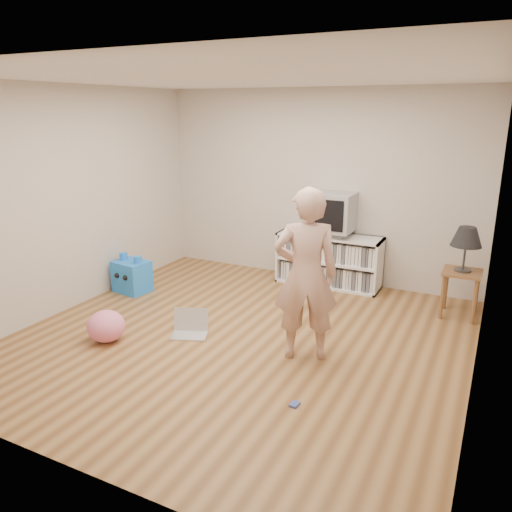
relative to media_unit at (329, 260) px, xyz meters
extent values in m
plane|color=brown|center=(-0.29, -2.04, -0.35)|extent=(4.50, 4.50, 0.00)
cube|color=beige|center=(-0.29, 0.21, 0.95)|extent=(4.50, 0.02, 2.60)
cube|color=beige|center=(-0.29, -4.29, 0.95)|extent=(4.50, 0.02, 2.60)
cube|color=beige|center=(-2.54, -2.04, 0.95)|extent=(0.02, 4.50, 2.60)
cube|color=beige|center=(1.96, -2.04, 0.95)|extent=(0.02, 4.50, 2.60)
cube|color=white|center=(-0.29, -2.04, 2.25)|extent=(4.50, 4.50, 0.01)
cube|color=white|center=(0.00, 0.19, 0.00)|extent=(1.40, 0.03, 0.70)
cube|color=white|center=(-0.68, -0.02, 0.00)|extent=(0.03, 0.45, 0.70)
cube|color=white|center=(0.68, -0.02, 0.00)|extent=(0.03, 0.45, 0.70)
cube|color=white|center=(0.00, -0.02, -0.33)|extent=(1.40, 0.45, 0.03)
cube|color=white|center=(0.00, -0.02, 0.00)|extent=(1.34, 0.45, 0.03)
cube|color=white|center=(0.00, -0.02, 0.33)|extent=(1.40, 0.45, 0.03)
cube|color=silver|center=(0.00, -0.02, 0.00)|extent=(1.26, 0.36, 0.64)
cube|color=gray|center=(0.00, -0.02, 0.39)|extent=(0.45, 0.35, 0.07)
cube|color=#98989D|center=(0.00, -0.02, 0.67)|extent=(0.60, 0.52, 0.50)
cube|color=black|center=(0.00, -0.28, 0.67)|extent=(0.50, 0.01, 0.40)
cylinder|color=brown|center=(1.53, -0.56, -0.09)|extent=(0.04, 0.04, 0.52)
cylinder|color=brown|center=(1.87, -0.56, -0.09)|extent=(0.04, 0.04, 0.52)
cylinder|color=brown|center=(1.53, -0.22, -0.09)|extent=(0.04, 0.04, 0.52)
cylinder|color=brown|center=(1.87, -0.22, -0.09)|extent=(0.04, 0.04, 0.52)
cube|color=brown|center=(1.70, -0.39, 0.19)|extent=(0.42, 0.42, 0.03)
cylinder|color=#333333|center=(1.70, -0.39, 0.21)|extent=(0.18, 0.18, 0.02)
cylinder|color=#333333|center=(1.70, -0.39, 0.39)|extent=(0.02, 0.02, 0.32)
imported|color=#CFA18D|center=(0.45, -2.10, 0.48)|extent=(0.72, 0.62, 1.66)
cube|color=silver|center=(-0.80, -2.23, -0.34)|extent=(0.44, 0.38, 0.02)
cube|color=silver|center=(-0.85, -2.11, -0.22)|extent=(0.37, 0.21, 0.24)
cube|color=black|center=(-0.85, -2.11, -0.22)|extent=(0.32, 0.18, 0.20)
cube|color=#3E51A5|center=(0.70, -2.93, -0.34)|extent=(0.07, 0.10, 0.02)
cube|color=blue|center=(-2.23, -1.43, -0.14)|extent=(0.48, 0.41, 0.41)
cylinder|color=blue|center=(-2.36, -1.41, 0.11)|extent=(0.10, 0.10, 0.09)
cylinder|color=blue|center=(-2.09, -1.45, 0.11)|extent=(0.10, 0.10, 0.09)
sphere|color=black|center=(-2.33, -1.59, -0.10)|extent=(0.07, 0.07, 0.07)
sphere|color=black|center=(-2.17, -1.61, -0.10)|extent=(0.07, 0.07, 0.07)
ellipsoid|color=pink|center=(-1.50, -2.71, -0.19)|extent=(0.42, 0.42, 0.33)
camera|label=1|loc=(2.00, -6.25, 1.97)|focal=35.00mm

